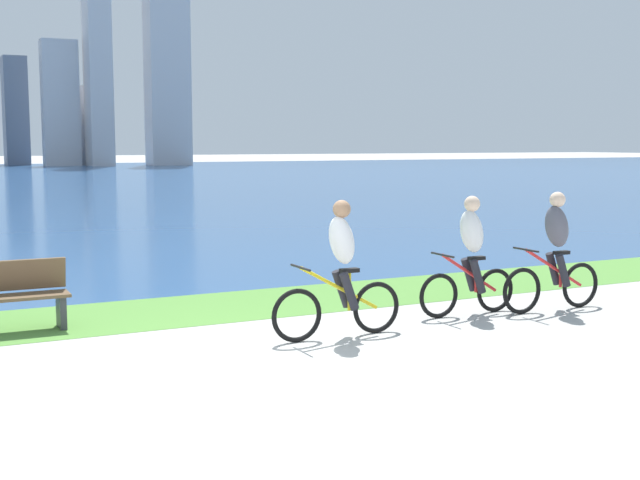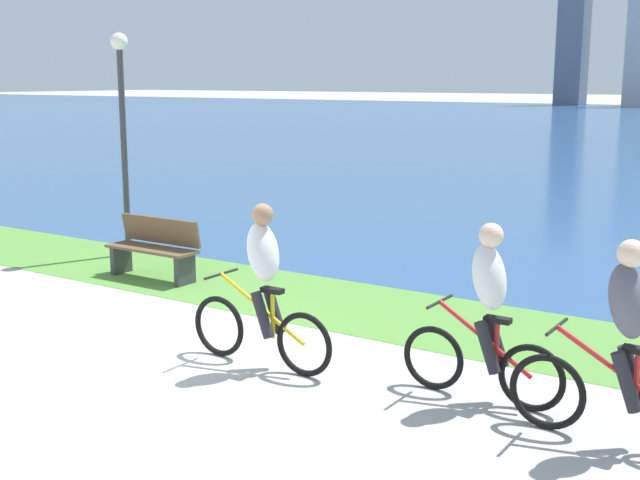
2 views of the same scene
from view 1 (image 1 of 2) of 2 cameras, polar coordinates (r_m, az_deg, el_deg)
ground_plane at (r=8.95m, az=-4.90°, el=-8.76°), size 300.00×300.00×0.00m
grass_strip_bayside at (r=11.97m, az=-10.67°, el=-4.87°), size 120.00×2.18×0.01m
cyclist_lead at (r=10.12m, az=1.41°, el=-2.07°), size 1.75×0.52×1.69m
cyclist_trailing at (r=11.64m, az=10.29°, el=-1.06°), size 1.57×0.52×1.66m
cyclist_distant_rear at (r=12.21m, az=15.84°, el=-0.81°), size 1.73×0.52×1.70m
bench_near_path at (r=11.19m, az=-20.74°, el=-3.68°), size 1.50×0.47×0.90m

